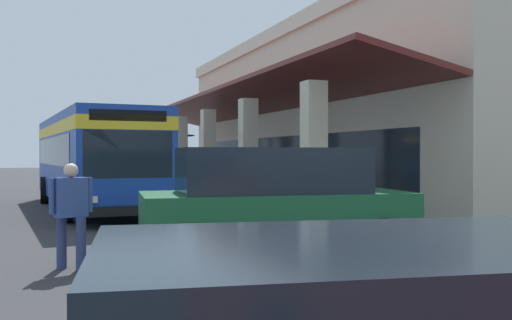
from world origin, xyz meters
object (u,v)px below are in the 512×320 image
object	(u,v)px
transit_bus	(93,154)
potted_palm	(178,174)
pedestrian	(71,210)
parked_suv_green	(275,201)

from	to	relation	value
transit_bus	potted_palm	size ratio (longest dim) A/B	3.83
transit_bus	pedestrian	size ratio (longest dim) A/B	6.65
potted_palm	parked_suv_green	bearing A→B (deg)	-7.79
transit_bus	potted_palm	world-z (taller)	transit_bus
parked_suv_green	pedestrian	xyz separation A→B (m)	(-0.08, -3.50, -0.05)
transit_bus	pedestrian	distance (m)	10.55
pedestrian	potted_palm	world-z (taller)	potted_palm
transit_bus	parked_suv_green	size ratio (longest dim) A/B	2.29
pedestrian	potted_palm	size ratio (longest dim) A/B	0.58
parked_suv_green	potted_palm	size ratio (longest dim) A/B	1.67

